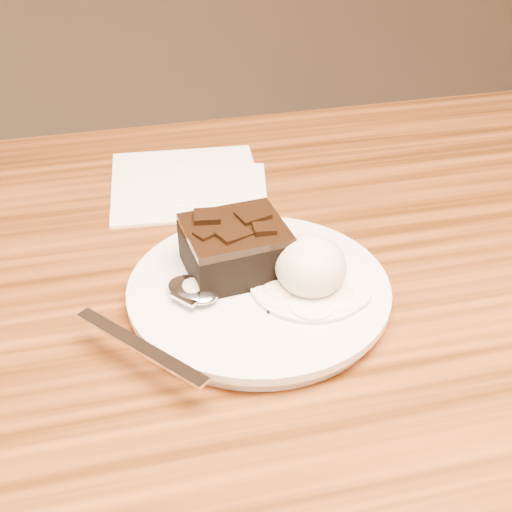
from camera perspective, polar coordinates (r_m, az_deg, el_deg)
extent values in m
cylinder|color=white|center=(0.57, 0.23, -3.11)|extent=(0.22, 0.22, 0.02)
cube|color=black|center=(0.58, -1.72, 0.39)|extent=(0.09, 0.08, 0.04)
ellipsoid|color=beige|center=(0.56, 4.51, -0.81)|extent=(0.06, 0.06, 0.05)
cylinder|color=white|center=(0.57, 4.42, -2.34)|extent=(0.10, 0.10, 0.00)
cube|color=white|center=(0.75, -5.78, 6.07)|extent=(0.17, 0.17, 0.01)
cube|color=black|center=(0.58, -0.07, -1.02)|extent=(0.01, 0.01, 0.00)
cube|color=black|center=(0.54, 1.14, -4.49)|extent=(0.01, 0.01, 0.00)
cube|color=black|center=(0.56, 4.42, -2.89)|extent=(0.01, 0.01, 0.00)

